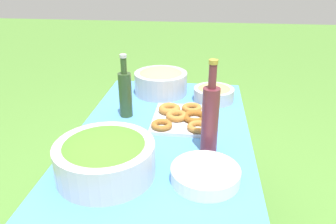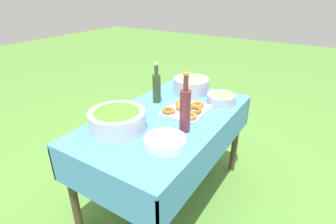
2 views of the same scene
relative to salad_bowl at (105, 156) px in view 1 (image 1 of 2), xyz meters
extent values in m
cube|color=#4C8CD1|center=(-0.31, 0.15, -0.09)|extent=(1.30, 0.74, 0.02)
cube|color=#4C8CD1|center=(-0.31, -0.21, -0.21)|extent=(1.30, 0.01, 0.22)
cube|color=#4C8CD1|center=(-0.31, 0.52, -0.21)|extent=(1.30, 0.01, 0.22)
cube|color=#4C8CD1|center=(-0.95, 0.15, -0.21)|extent=(0.01, 0.74, 0.22)
cylinder|color=#473828|center=(-0.90, -0.16, -0.43)|extent=(0.05, 0.05, 0.67)
cylinder|color=#473828|center=(-0.90, 0.47, -0.43)|extent=(0.05, 0.05, 0.67)
cylinder|color=silver|center=(0.00, 0.00, -0.01)|extent=(0.34, 0.34, 0.12)
ellipsoid|color=#51892D|center=(0.00, 0.00, 0.03)|extent=(0.30, 0.30, 0.07)
cylinder|color=#B2B7BC|center=(-0.78, 0.08, -0.01)|extent=(0.29, 0.29, 0.12)
ellipsoid|color=tan|center=(-0.78, 0.08, 0.03)|extent=(0.25, 0.25, 0.07)
cube|color=silver|center=(-0.45, 0.23, -0.07)|extent=(0.31, 0.27, 0.02)
torus|color=#B27533|center=(-0.53, 0.27, -0.05)|extent=(0.10, 0.10, 0.03)
torus|color=#B27533|center=(-0.44, 0.20, -0.04)|extent=(0.12, 0.12, 0.03)
torus|color=#93561E|center=(-0.44, 0.29, -0.05)|extent=(0.15, 0.15, 0.03)
torus|color=#B27533|center=(-0.50, 0.16, -0.04)|extent=(0.11, 0.11, 0.03)
torus|color=#A36628|center=(-0.34, 0.15, -0.05)|extent=(0.12, 0.12, 0.02)
torus|color=#B27533|center=(-0.34, 0.31, -0.05)|extent=(0.11, 0.11, 0.02)
cylinder|color=white|center=(0.00, 0.34, -0.07)|extent=(0.23, 0.23, 0.01)
cylinder|color=white|center=(0.00, 0.34, -0.06)|extent=(0.23, 0.23, 0.01)
cylinder|color=white|center=(0.00, 0.34, -0.04)|extent=(0.23, 0.23, 0.01)
cylinder|color=white|center=(0.00, 0.34, -0.03)|extent=(0.23, 0.23, 0.01)
cylinder|color=#2D4723|center=(-0.47, -0.04, 0.03)|extent=(0.06, 0.06, 0.21)
cylinder|color=#2D4723|center=(-0.47, -0.04, 0.17)|extent=(0.03, 0.03, 0.07)
cylinder|color=#B7B7B7|center=(-0.47, -0.04, 0.22)|extent=(0.03, 0.03, 0.01)
cylinder|color=maroon|center=(-0.20, 0.35, 0.06)|extent=(0.06, 0.06, 0.26)
cylinder|color=maroon|center=(-0.20, 0.35, 0.23)|extent=(0.03, 0.03, 0.09)
cylinder|color=#A58C33|center=(-0.20, 0.35, 0.28)|extent=(0.03, 0.03, 0.02)
cylinder|color=#B2B7BC|center=(-0.71, 0.37, -0.04)|extent=(0.21, 0.21, 0.07)
ellipsoid|color=tan|center=(-0.71, 0.37, -0.02)|extent=(0.19, 0.19, 0.06)
camera|label=1|loc=(0.91, 0.32, 0.60)|focal=35.00mm
camera|label=2|loc=(1.01, 1.00, 0.71)|focal=28.00mm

